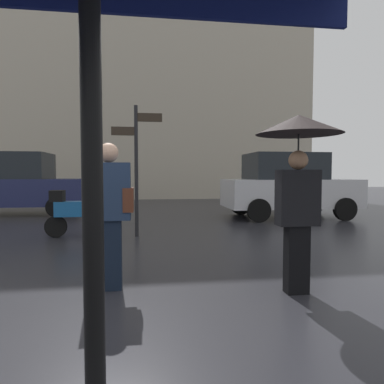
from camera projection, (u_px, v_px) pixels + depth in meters
name	position (u px, v px, depth m)	size (l,w,h in m)	color
ground_plane	(90.00, 372.00, 2.32)	(60.00, 60.00, 0.00)	#26262B
pedestrian_with_umbrella	(298.00, 155.00, 3.77)	(0.95, 0.95, 2.02)	black
pedestrian_with_bag	(110.00, 207.00, 3.93)	(0.53, 0.24, 1.72)	black
parked_scooter	(74.00, 211.00, 7.25)	(1.32, 0.32, 1.23)	black
parked_car_left	(288.00, 185.00, 10.49)	(4.01, 2.01, 1.99)	silver
parked_car_right	(16.00, 184.00, 11.27)	(4.41, 2.05, 2.06)	#1E234C
street_signpost	(136.00, 157.00, 7.25)	(1.08, 0.08, 2.82)	black
building_block	(138.00, 50.00, 18.89)	(19.41, 2.95, 16.55)	#B2A893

